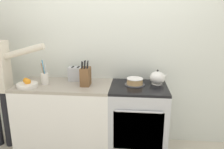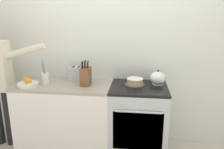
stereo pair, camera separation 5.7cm
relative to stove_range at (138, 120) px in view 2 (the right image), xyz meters
name	(u,v)px [view 2 (the right image)]	position (x,y,z in m)	size (l,w,h in m)	color
wall_back	(117,50)	(-0.30, 0.34, 0.85)	(8.00, 0.04, 2.60)	silver
counter_cabinet	(66,116)	(-0.96, 0.00, 0.00)	(1.21, 0.63, 0.90)	white
stove_range	(138,120)	(0.00, 0.00, 0.00)	(0.70, 0.66, 0.90)	#B7BABF
layer_cake	(135,82)	(-0.05, 0.05, 0.49)	(0.25, 0.25, 0.09)	#4C4C51
tea_kettle	(158,78)	(0.23, 0.12, 0.53)	(0.24, 0.19, 0.19)	white
knife_block	(86,76)	(-0.66, -0.02, 0.57)	(0.11, 0.17, 0.32)	brown
utensil_crock	(45,78)	(-1.19, -0.03, 0.53)	(0.09, 0.09, 0.32)	silver
fruit_bowl	(28,84)	(-1.37, -0.15, 0.48)	(0.25, 0.25, 0.11)	silver
toaster	(76,74)	(-0.84, 0.18, 0.54)	(0.20, 0.13, 0.19)	#B7BABF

